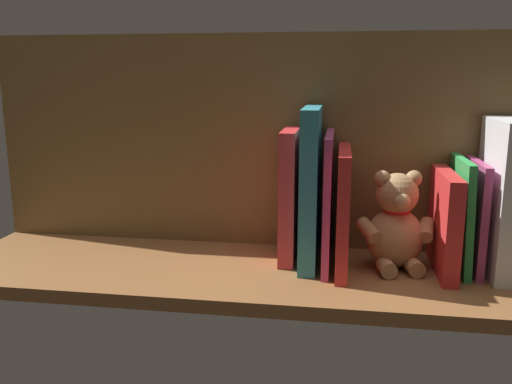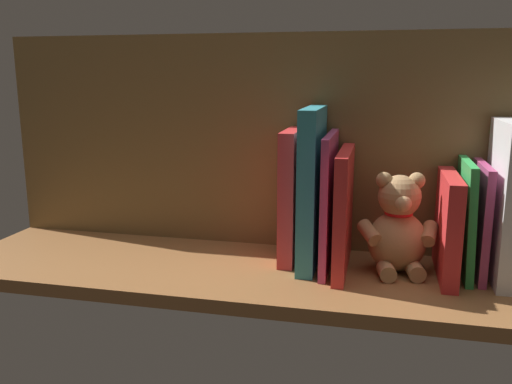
# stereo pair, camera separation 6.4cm
# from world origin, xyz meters

# --- Properties ---
(ground_plane) EXTENTS (1.05, 0.30, 0.02)m
(ground_plane) POSITION_xyz_m (0.00, 0.00, -0.01)
(ground_plane) COLOR brown
(shelf_back_panel) EXTENTS (1.05, 0.02, 0.39)m
(shelf_back_panel) POSITION_xyz_m (0.00, -0.13, 0.20)
(shelf_back_panel) COLOR brown
(shelf_back_panel) RESTS_ON ground_plane
(book_1) EXTENTS (0.01, 0.14, 0.18)m
(book_1) POSITION_xyz_m (-0.36, -0.05, 0.09)
(book_1) COLOR #B23F72
(book_1) RESTS_ON ground_plane
(book_2) EXTENTS (0.02, 0.14, 0.19)m
(book_2) POSITION_xyz_m (-0.34, -0.05, 0.09)
(book_2) COLOR green
(book_2) RESTS_ON ground_plane
(book_3) EXTENTS (0.02, 0.17, 0.16)m
(book_3) POSITION_xyz_m (-0.31, -0.03, 0.08)
(book_3) COLOR red
(book_3) RESTS_ON ground_plane
(teddy_bear) EXTENTS (0.13, 0.12, 0.17)m
(teddy_bear) POSITION_xyz_m (-0.23, -0.03, 0.07)
(teddy_bear) COLOR tan
(teddy_bear) RESTS_ON ground_plane
(book_4) EXTENTS (0.02, 0.19, 0.20)m
(book_4) POSITION_xyz_m (-0.14, -0.02, 0.10)
(book_4) COLOR red
(book_4) RESTS_ON ground_plane
(book_5) EXTENTS (0.01, 0.17, 0.22)m
(book_5) POSITION_xyz_m (-0.12, -0.03, 0.11)
(book_5) COLOR #B23F72
(book_5) RESTS_ON ground_plane
(book_6) EXTENTS (0.03, 0.16, 0.27)m
(book_6) POSITION_xyz_m (-0.09, -0.04, 0.13)
(book_6) COLOR teal
(book_6) RESTS_ON ground_plane
(book_7) EXTENTS (0.03, 0.13, 0.23)m
(book_7) POSITION_xyz_m (-0.05, -0.05, 0.11)
(book_7) COLOR red
(book_7) RESTS_ON ground_plane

